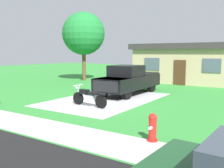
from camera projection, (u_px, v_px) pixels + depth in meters
name	position (u px, v px, depth m)	size (l,w,h in m)	color
ground_plane	(107.00, 99.00, 15.02)	(80.00, 80.00, 0.00)	#348C37
driveway_pad	(107.00, 99.00, 15.02)	(4.92, 7.83, 0.01)	#B6B6B6
sidewalk_strip	(20.00, 122.00, 10.02)	(36.00, 1.80, 0.01)	beige
motorcycle	(89.00, 97.00, 12.99)	(2.21, 0.70, 1.09)	black
pickup_truck	(130.00, 79.00, 16.89)	(2.02, 5.64, 1.90)	black
fire_hydrant	(153.00, 128.00, 7.86)	(0.32, 0.40, 0.87)	red
shade_tree	(84.00, 34.00, 24.77)	(4.10, 4.10, 6.58)	brown
neighbor_house	(189.00, 63.00, 23.49)	(9.60, 5.60, 3.50)	tan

